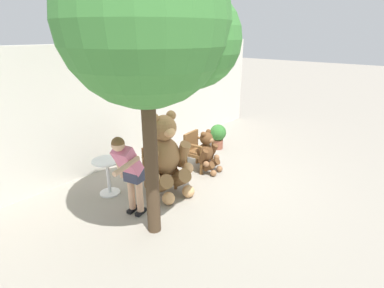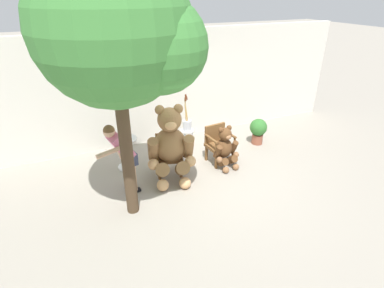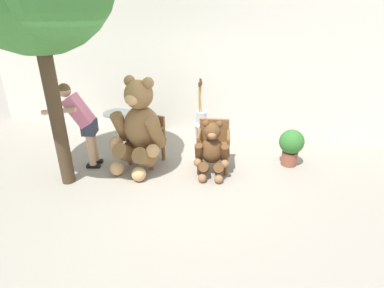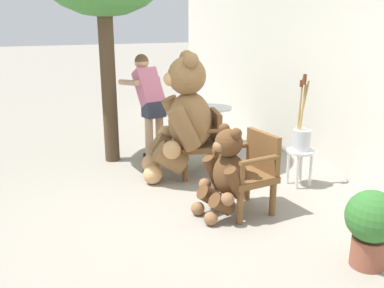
% 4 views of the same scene
% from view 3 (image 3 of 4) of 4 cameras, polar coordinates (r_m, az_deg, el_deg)
% --- Properties ---
extents(ground_plane, '(60.00, 60.00, 0.00)m').
position_cam_3_polar(ground_plane, '(4.97, -4.34, -7.60)').
color(ground_plane, gray).
extents(back_wall, '(10.00, 0.16, 2.80)m').
position_cam_3_polar(back_wall, '(6.67, 1.09, 13.75)').
color(back_wall, silver).
rests_on(back_wall, ground).
extents(wooden_chair_left, '(0.67, 0.64, 0.86)m').
position_cam_3_polar(wooden_chair_left, '(5.55, -8.44, 1.13)').
color(wooden_chair_left, brown).
rests_on(wooden_chair_left, ground).
extents(wooden_chair_right, '(0.61, 0.58, 0.86)m').
position_cam_3_polar(wooden_chair_right, '(5.27, 4.12, 0.07)').
color(wooden_chair_right, brown).
rests_on(wooden_chair_right, ground).
extents(teddy_bear_large, '(1.02, 1.02, 1.63)m').
position_cam_3_polar(teddy_bear_large, '(5.21, -10.02, 3.45)').
color(teddy_bear_large, olive).
rests_on(teddy_bear_large, ground).
extents(teddy_bear_small, '(0.59, 0.58, 0.98)m').
position_cam_3_polar(teddy_bear_small, '(5.00, 3.78, -1.11)').
color(teddy_bear_small, brown).
rests_on(teddy_bear_small, ground).
extents(person_visitor, '(0.77, 0.59, 1.51)m').
position_cam_3_polar(person_visitor, '(5.49, -20.40, 4.55)').
color(person_visitor, black).
rests_on(person_visitor, ground).
extents(white_stool, '(0.34, 0.34, 0.46)m').
position_cam_3_polar(white_stool, '(6.23, 1.78, 2.98)').
color(white_stool, silver).
rests_on(white_stool, ground).
extents(brush_bucket, '(0.22, 0.22, 0.93)m').
position_cam_3_polar(brush_bucket, '(6.13, 1.78, 5.47)').
color(brush_bucket, silver).
rests_on(brush_bucket, white_stool).
extents(round_side_table, '(0.56, 0.56, 0.72)m').
position_cam_3_polar(round_side_table, '(6.33, -13.85, 3.50)').
color(round_side_table, silver).
rests_on(round_side_table, ground).
extents(potted_plant, '(0.44, 0.44, 0.68)m').
position_cam_3_polar(potted_plant, '(5.65, 18.37, -0.17)').
color(potted_plant, brown).
rests_on(potted_plant, ground).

